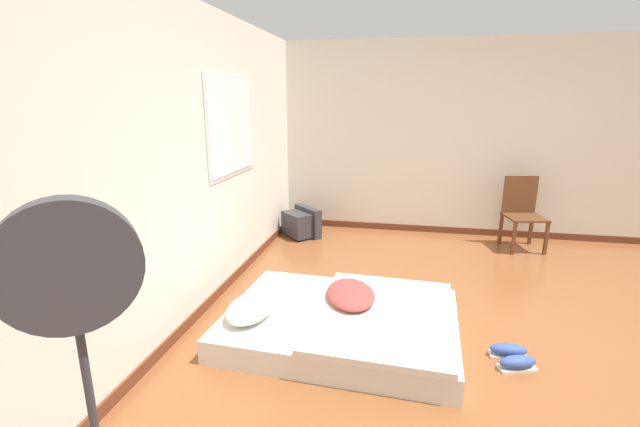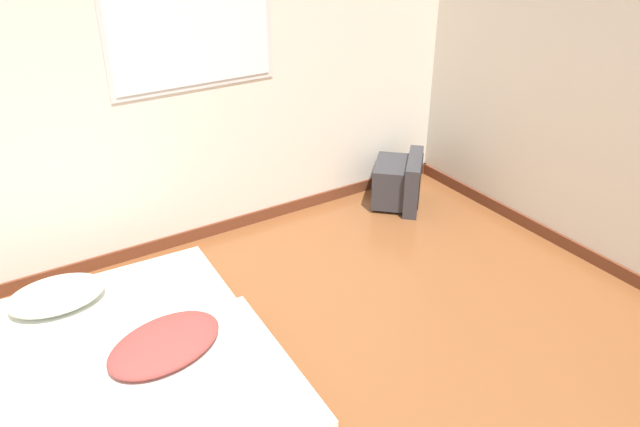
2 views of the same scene
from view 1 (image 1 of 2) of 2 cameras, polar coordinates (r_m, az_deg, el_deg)
The scene contains 8 objects.
ground_plane at distance 3.70m, azimuth 25.82°, elevation -16.26°, with size 20.00×20.00×0.00m, color brown.
wall_back at distance 3.58m, azimuth -17.72°, elevation 5.66°, with size 8.28×0.08×2.60m.
wall_right at distance 6.14m, azimuth 20.64°, elevation 8.99°, with size 0.08×7.71×2.60m.
mattress_bed at distance 3.50m, azimuth 3.02°, elevation -14.06°, with size 1.42×1.85×0.34m.
crt_tv at distance 5.86m, azimuth -2.49°, elevation -1.26°, with size 0.59×0.59×0.40m.
wooden_chair at distance 5.93m, azimuth 25.32°, elevation 0.73°, with size 0.52×0.52×0.90m.
sneaker_pair at distance 3.50m, azimuth 24.33°, elevation -17.00°, with size 0.30×0.30×0.10m.
standing_fan at distance 1.61m, azimuth -29.43°, elevation -13.57°, with size 0.35×0.39×1.55m.
Camera 1 is at (-3.07, 0.95, 1.82)m, focal length 24.00 mm.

